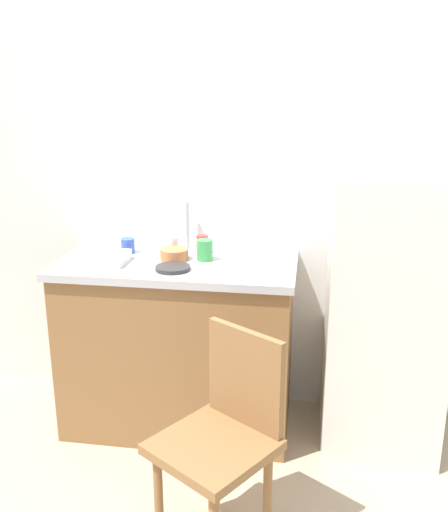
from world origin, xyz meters
name	(u,v)px	position (x,y,z in m)	size (l,w,h in m)	color
ground_plane	(229,508)	(0.00, 0.00, 0.00)	(8.00, 8.00, 0.00)	tan
back_wall	(256,192)	(0.00, 1.00, 1.23)	(4.80, 0.10, 2.46)	silver
cabinet_base	(179,347)	(-0.36, 0.65, 0.44)	(1.18, 0.60, 0.89)	olive
countertop	(177,264)	(-0.36, 0.65, 0.91)	(1.22, 0.64, 0.04)	#B7B7BC
faucet	(187,225)	(-0.37, 0.90, 1.06)	(0.02, 0.02, 0.26)	#B7B7BC
refrigerator	(383,315)	(0.68, 0.66, 0.69)	(0.56, 0.58, 1.38)	silver
chair	(224,433)	(0.01, -0.18, 0.50)	(0.55, 0.55, 0.89)	olive
dish_tray	(99,258)	(-0.75, 0.56, 0.95)	(0.28, 0.20, 0.05)	white
terracotta_bowl	(174,254)	(-0.38, 0.67, 0.96)	(0.14, 0.14, 0.06)	#C67042
hotplate	(173,268)	(-0.35, 0.49, 0.94)	(0.17, 0.17, 0.02)	#2D2D2D
cup_white	(172,245)	(-0.42, 0.79, 0.97)	(0.07, 0.07, 0.09)	white
cup_red	(202,244)	(-0.26, 0.80, 0.98)	(0.06, 0.06, 0.10)	red
cup_green	(205,250)	(-0.23, 0.68, 0.98)	(0.08, 0.08, 0.11)	green
cup_blue	(128,246)	(-0.66, 0.75, 0.97)	(0.07, 0.07, 0.08)	blue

